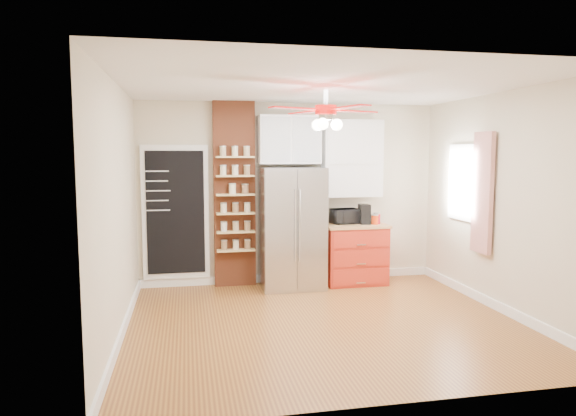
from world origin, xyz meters
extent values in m
plane|color=#916024|center=(0.00, 0.00, 0.00)|extent=(4.50, 4.50, 0.00)
plane|color=white|center=(0.00, 0.00, 2.70)|extent=(4.50, 4.50, 0.00)
cube|color=beige|center=(0.00, 2.00, 1.35)|extent=(4.50, 0.02, 2.70)
cube|color=beige|center=(0.00, -2.00, 1.35)|extent=(4.50, 0.02, 2.70)
cube|color=beige|center=(-2.25, 0.00, 1.35)|extent=(0.02, 4.00, 2.70)
cube|color=beige|center=(2.25, 0.00, 1.35)|extent=(0.02, 4.00, 2.70)
cube|color=white|center=(-1.70, 1.97, 1.10)|extent=(0.95, 0.04, 1.95)
cube|color=black|center=(-1.70, 1.95, 1.10)|extent=(0.82, 0.02, 1.78)
cube|color=brown|center=(-0.85, 1.92, 1.35)|extent=(0.60, 0.16, 2.70)
cube|color=#ABAAAF|center=(-0.05, 1.63, 0.88)|extent=(0.90, 0.70, 1.75)
cube|color=white|center=(-0.05, 1.82, 2.15)|extent=(0.90, 0.35, 0.70)
cube|color=red|center=(0.92, 1.68, 0.43)|extent=(0.90, 0.60, 0.86)
cube|color=tan|center=(0.92, 1.68, 0.88)|extent=(0.94, 0.64, 0.04)
cube|color=white|center=(0.92, 1.85, 1.88)|extent=(0.90, 0.30, 1.15)
cube|color=white|center=(2.23, 0.90, 1.55)|extent=(0.04, 0.75, 1.05)
cube|color=#B12617|center=(2.18, 0.35, 1.45)|extent=(0.06, 0.40, 1.55)
cylinder|color=silver|center=(0.00, 0.00, 2.55)|extent=(0.05, 0.05, 0.20)
cylinder|color=#B00E0A|center=(0.00, 0.00, 2.43)|extent=(0.24, 0.24, 0.10)
sphere|color=white|center=(0.00, 0.00, 2.27)|extent=(0.13, 0.13, 0.13)
imported|color=black|center=(0.79, 1.74, 1.01)|extent=(0.45, 0.35, 0.23)
cube|color=black|center=(1.06, 1.66, 1.05)|extent=(0.16, 0.22, 0.29)
cylinder|color=red|center=(1.20, 1.58, 0.97)|extent=(0.13, 0.13, 0.14)
cylinder|color=#A10815|center=(1.26, 1.64, 0.98)|extent=(0.14, 0.14, 0.15)
cylinder|color=beige|center=(-0.89, 1.77, 1.44)|extent=(0.11, 0.11, 0.14)
cylinder|color=#876244|center=(-0.71, 1.80, 1.44)|extent=(0.11, 0.11, 0.13)
camera|label=1|loc=(-1.53, -5.58, 1.95)|focal=32.00mm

